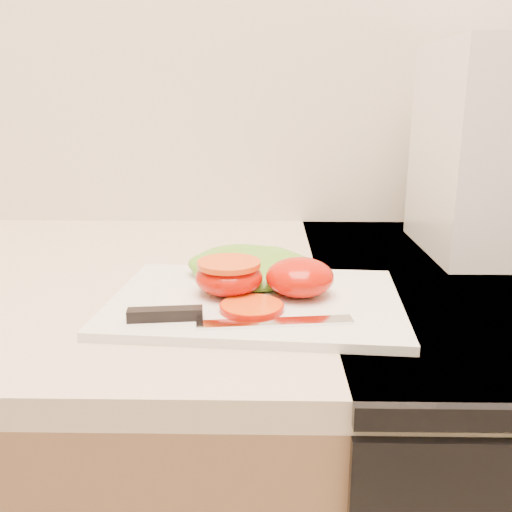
{
  "coord_description": "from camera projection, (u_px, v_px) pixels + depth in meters",
  "views": [
    {
      "loc": [
        0.1,
        0.96,
        1.16
      ],
      "look_at": [
        0.09,
        1.57,
        0.99
      ],
      "focal_mm": 40.0,
      "sensor_mm": 36.0,
      "label": 1
    }
  ],
  "objects": [
    {
      "name": "appliance",
      "position": [
        500.0,
        150.0,
        0.83
      ],
      "size": [
        0.2,
        0.25,
        0.3
      ],
      "primitive_type": "cube",
      "rotation": [
        0.0,
        0.0,
        0.01
      ],
      "color": "white",
      "rests_on": "counter"
    },
    {
      "name": "tomato_half_dome",
      "position": [
        300.0,
        277.0,
        0.63
      ],
      "size": [
        0.08,
        0.08,
        0.04
      ],
      "primitive_type": "ellipsoid",
      "color": "#BA1500",
      "rests_on": "cutting_board"
    },
    {
      "name": "tomato_slice_0",
      "position": [
        252.0,
        307.0,
        0.59
      ],
      "size": [
        0.07,
        0.07,
        0.01
      ],
      "primitive_type": "cylinder",
      "color": "#E95614",
      "rests_on": "cutting_board"
    },
    {
      "name": "knife",
      "position": [
        208.0,
        317.0,
        0.56
      ],
      "size": [
        0.23,
        0.04,
        0.01
      ],
      "rotation": [
        0.0,
        0.0,
        0.12
      ],
      "color": "silver",
      "rests_on": "cutting_board"
    },
    {
      "name": "lettuce_leaf_1",
      "position": [
        283.0,
        270.0,
        0.7
      ],
      "size": [
        0.13,
        0.11,
        0.02
      ],
      "primitive_type": "ellipsoid",
      "rotation": [
        0.0,
        0.0,
        0.42
      ],
      "color": "#63AD2D",
      "rests_on": "cutting_board"
    },
    {
      "name": "tomato_half_cut",
      "position": [
        229.0,
        276.0,
        0.64
      ],
      "size": [
        0.08,
        0.08,
        0.04
      ],
      "color": "#BA1500",
      "rests_on": "cutting_board"
    },
    {
      "name": "cutting_board",
      "position": [
        256.0,
        302.0,
        0.63
      ],
      "size": [
        0.33,
        0.25,
        0.01
      ],
      "primitive_type": "cube",
      "rotation": [
        0.0,
        0.0,
        -0.08
      ],
      "color": "white",
      "rests_on": "counter"
    },
    {
      "name": "lettuce_leaf_0",
      "position": [
        250.0,
        267.0,
        0.69
      ],
      "size": [
        0.18,
        0.15,
        0.03
      ],
      "primitive_type": "ellipsoid",
      "rotation": [
        0.0,
        0.0,
        -0.31
      ],
      "color": "#63AD2D",
      "rests_on": "cutting_board"
    }
  ]
}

